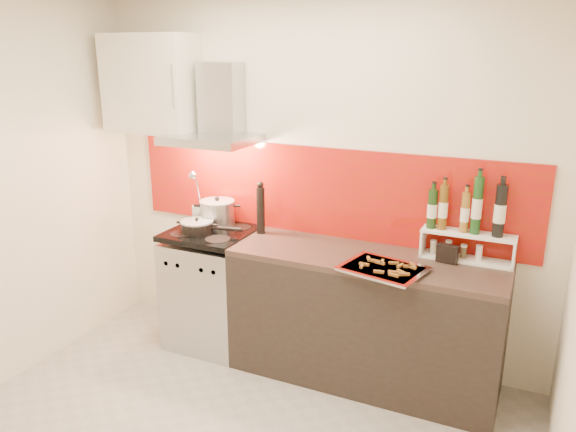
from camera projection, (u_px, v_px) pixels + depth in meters
The scene contains 13 objects.
back_wall at pixel (315, 180), 4.02m from camera, with size 3.40×0.02×2.60m, color silver.
backsplash at pixel (320, 192), 4.01m from camera, with size 3.00×0.02×0.64m, color #952108.
range_stove at pixel (213, 289), 4.29m from camera, with size 0.60×0.60×0.91m.
counter at pixel (364, 318), 3.80m from camera, with size 1.80×0.60×0.90m.
range_hood at pixel (217, 115), 4.03m from camera, with size 0.62×0.50×0.61m.
upper_cabinet at pixel (152, 84), 4.19m from camera, with size 0.70×0.35×0.72m, color silver.
stock_pot at pixel (217, 213), 4.25m from camera, with size 0.27×0.27×0.23m.
saute_pan at pixel (198, 226), 4.10m from camera, with size 0.46×0.24×0.11m.
utensil_jar at pixel (198, 209), 4.26m from camera, with size 0.09×0.14×0.44m.
pepper_mill at pixel (261, 208), 4.07m from camera, with size 0.06×0.06×0.39m.
step_shelf at pixel (467, 225), 3.53m from camera, with size 0.58×0.16×0.55m.
caddy_box at pixel (447, 254), 3.54m from camera, with size 0.13×0.06×0.11m, color black.
baking_tray at pixel (384, 269), 3.42m from camera, with size 0.56×0.47×0.03m.
Camera 1 is at (1.49, -2.24, 2.21)m, focal length 35.00 mm.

